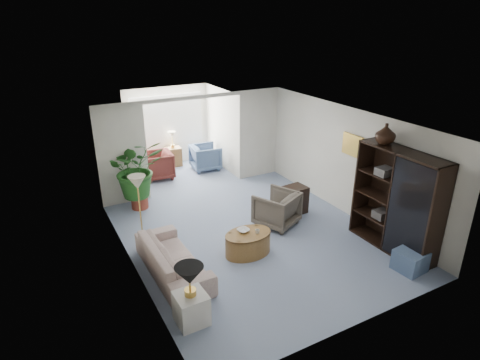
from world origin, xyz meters
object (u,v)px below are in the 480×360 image
framed_picture (353,145)px  coffee_cup (257,232)px  plant_pot (140,202)px  sunroom_chair_blue (205,157)px  side_table_dark (294,200)px  table_lamp (189,275)px  coffee_table (248,243)px  end_table (191,308)px  sunroom_table (173,157)px  sunroom_chair_maroon (157,165)px  entertainment_cabinet (397,201)px  sofa (173,259)px  coffee_bowl (243,230)px  ottoman (410,261)px  wingback_chair (277,209)px  cabinet_urn (386,134)px  floor_lamp (137,182)px

framed_picture → coffee_cup: bearing=-170.2°
plant_pot → sunroom_chair_blue: sunroom_chair_blue is taller
framed_picture → side_table_dark: bearing=147.2°
table_lamp → coffee_table: 2.22m
end_table → plant_pot: 4.30m
plant_pot → sunroom_table: size_ratio=0.69×
coffee_table → sunroom_chair_maroon: (-0.31, 4.67, 0.16)m
entertainment_cabinet → sunroom_chair_maroon: (-2.95, 5.86, -0.64)m
sofa → coffee_bowl: 1.48m
coffee_cup → ottoman: bearing=-39.7°
table_lamp → plant_pot: table_lamp is taller
sunroom_table → coffee_cup: bearing=-93.0°
wingback_chair → sunroom_chair_maroon: wingback_chair is taller
coffee_table → sofa: bearing=176.8°
sunroom_chair_blue → sofa: bearing=154.7°
table_lamp → plant_pot: 4.36m
sunroom_chair_maroon → coffee_bowl: bearing=8.5°
end_table → table_lamp: bearing=0.0°
side_table_dark → sunroom_table: (-1.41, 4.39, -0.04)m
table_lamp → coffee_cup: bearing=32.0°
side_table_dark → sunroom_chair_maroon: sunroom_chair_maroon is taller
coffee_table → cabinet_urn: size_ratio=2.36×
sofa → entertainment_cabinet: entertainment_cabinet is taller
entertainment_cabinet → ottoman: bearing=-111.9°
side_table_dark → sunroom_table: side_table_dark is taller
end_table → cabinet_urn: (4.35, 0.58, 2.00)m
table_lamp → coffee_bowl: table_lamp is taller
side_table_dark → sunroom_chair_blue: (-0.66, 3.64, 0.05)m
end_table → wingback_chair: size_ratio=0.59×
sunroom_chair_maroon → floor_lamp: bearing=-18.5°
end_table → table_lamp: (0.00, 0.00, 0.60)m
sofa → cabinet_urn: bearing=-101.5°
table_lamp → sunroom_chair_blue: table_lamp is taller
end_table → coffee_cup: bearing=32.0°
framed_picture → coffee_table: bearing=-172.7°
entertainment_cabinet → floor_lamp: bearing=146.7°
cabinet_urn → sunroom_table: cabinet_urn is taller
entertainment_cabinet → table_lamp: bearing=-179.0°
entertainment_cabinet → cabinet_urn: bearing=90.0°
coffee_table → coffee_bowl: bearing=116.6°
wingback_chair → cabinet_urn: 2.78m
end_table → plant_pot: (0.41, 4.28, -0.09)m
coffee_bowl → table_lamp: bearing=-140.7°
cabinet_urn → sunroom_chair_maroon: 6.39m
side_table_dark → coffee_table: bearing=-150.9°
sofa → wingback_chair: size_ratio=2.40×
cabinet_urn → ottoman: bearing=-103.4°
floor_lamp → end_table: bearing=-91.3°
cabinet_urn → plant_pot: 5.80m
side_table_dark → sunroom_table: size_ratio=1.12×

